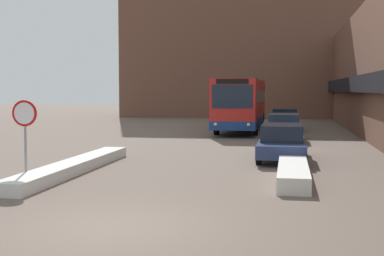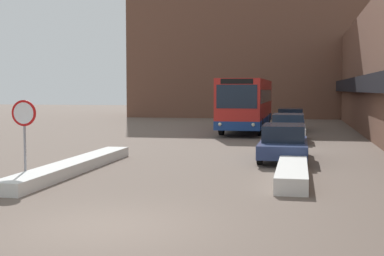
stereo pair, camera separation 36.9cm
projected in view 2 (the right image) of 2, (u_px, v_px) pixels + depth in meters
The scene contains 9 objects.
ground_plane at pixel (105, 227), 10.72m from camera, with size 160.00×160.00×0.00m, color #66564C.
building_backdrop_far at pixel (262, 27), 53.54m from camera, with size 26.00×8.00×17.99m.
snow_bank_left at pixel (74, 166), 17.90m from camera, with size 0.90×8.85×0.37m.
snow_bank_right at pixel (293, 164), 18.02m from camera, with size 0.90×8.87×0.46m.
city_bus at pixel (247, 103), 35.62m from camera, with size 2.63×12.16×3.39m.
parked_car_front at pixel (284, 142), 20.81m from camera, with size 1.83×4.67×1.39m.
parked_car_middle at pixel (288, 127), 28.64m from camera, with size 1.86×4.78×1.44m.
parked_car_back at pixel (291, 120), 35.43m from camera, with size 1.81×4.84×1.50m.
stop_sign at pixel (24, 123), 15.51m from camera, with size 0.76×0.08×2.45m.
Camera 2 is at (3.80, -10.00, 2.75)m, focal length 50.00 mm.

